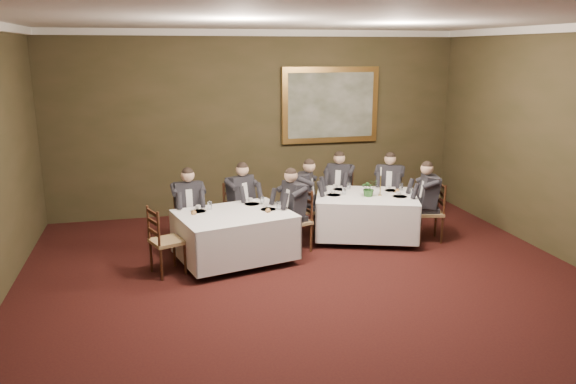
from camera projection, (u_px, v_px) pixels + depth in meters
name	position (u px, v px, depth m)	size (l,w,h in m)	color
ground	(339.00, 325.00, 6.59)	(10.00, 10.00, 0.00)	black
ceiling	(347.00, 13.00, 5.72)	(8.00, 10.00, 0.10)	silver
back_wall	(259.00, 123.00, 10.87)	(8.00, 0.10, 3.50)	#333019
crown_molding	(347.00, 19.00, 5.74)	(8.00, 10.00, 0.12)	white
table_main	(366.00, 213.00, 9.51)	(2.00, 1.76, 0.67)	black
table_second	(235.00, 233.00, 8.46)	(1.91, 1.62, 0.67)	black
chair_main_backleft	(339.00, 208.00, 10.42)	(0.60, 0.59, 1.00)	olive
diner_main_backleft	(339.00, 196.00, 10.35)	(0.60, 0.62, 1.35)	black
chair_main_backright	(388.00, 209.00, 10.34)	(0.59, 0.58, 1.00)	olive
diner_main_backright	(389.00, 197.00, 10.27)	(0.58, 0.61, 1.35)	black
chair_main_endleft	(303.00, 221.00, 9.64)	(0.56, 0.57, 1.00)	olive
diner_main_endleft	(304.00, 208.00, 9.58)	(0.60, 0.56, 1.35)	black
chair_main_endright	(429.00, 224.00, 9.45)	(0.51, 0.52, 1.00)	olive
diner_main_endright	(429.00, 211.00, 9.40)	(0.56, 0.49, 1.35)	black
chair_sec_backleft	(189.00, 232.00, 9.03)	(0.47, 0.46, 1.00)	olive
diner_sec_backleft	(189.00, 219.00, 8.97)	(0.44, 0.51, 1.35)	black
chair_sec_backright	(240.00, 224.00, 9.43)	(0.59, 0.58, 1.00)	olive
diner_sec_backright	(240.00, 211.00, 9.36)	(0.58, 0.61, 1.35)	black
chair_sec_endright	(296.00, 233.00, 8.97)	(0.54, 0.55, 1.00)	olive
diner_sec_endright	(295.00, 220.00, 8.91)	(0.58, 0.53, 1.35)	black
chair_sec_endleft	(167.00, 255.00, 8.03)	(0.55, 0.56, 1.00)	olive
centerpiece	(369.00, 187.00, 9.31)	(0.27, 0.24, 0.31)	#2D5926
candlestick	(380.00, 185.00, 9.36)	(0.07, 0.07, 0.50)	gold
place_setting_table_main	(342.00, 187.00, 9.84)	(0.33, 0.31, 0.14)	white
place_setting_table_second	(202.00, 208.00, 8.51)	(0.33, 0.31, 0.14)	white
painting	(330.00, 105.00, 11.05)	(1.96, 0.09, 1.48)	#DAA14F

